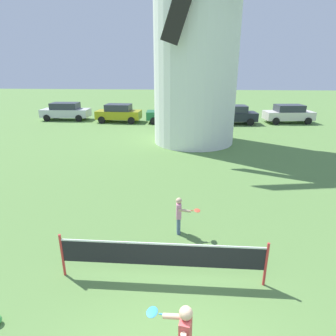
{
  "coord_description": "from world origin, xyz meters",
  "views": [
    {
      "loc": [
        0.15,
        -3.28,
        4.67
      ],
      "look_at": [
        -0.38,
        4.1,
        2.05
      ],
      "focal_mm": 30.63,
      "sensor_mm": 36.0,
      "label": 1
    }
  ],
  "objects_px": {
    "player_far": "(180,214)",
    "parked_car_black": "(233,114)",
    "parked_car_silver": "(66,111)",
    "tennis_net": "(162,255)",
    "parked_car_green": "(170,113)",
    "parked_car_mustard": "(119,113)",
    "windmill": "(197,24)",
    "parked_car_cream": "(289,114)"
  },
  "relations": [
    {
      "from": "parked_car_cream",
      "to": "parked_car_black",
      "type": "bearing_deg",
      "value": -170.83
    },
    {
      "from": "parked_car_green",
      "to": "parked_car_black",
      "type": "bearing_deg",
      "value": -1.38
    },
    {
      "from": "player_far",
      "to": "parked_car_silver",
      "type": "xyz_separation_m",
      "value": [
        -11.1,
        18.44,
        0.16
      ]
    },
    {
      "from": "parked_car_mustard",
      "to": "parked_car_green",
      "type": "relative_size",
      "value": 0.96
    },
    {
      "from": "parked_car_silver",
      "to": "parked_car_green",
      "type": "relative_size",
      "value": 1.05
    },
    {
      "from": "parked_car_black",
      "to": "tennis_net",
      "type": "bearing_deg",
      "value": -102.42
    },
    {
      "from": "player_far",
      "to": "parked_car_mustard",
      "type": "xyz_separation_m",
      "value": [
        -5.98,
        17.73,
        0.15
      ]
    },
    {
      "from": "player_far",
      "to": "parked_car_black",
      "type": "bearing_deg",
      "value": 77.26
    },
    {
      "from": "tennis_net",
      "to": "player_far",
      "type": "xyz_separation_m",
      "value": [
        0.34,
        2.0,
        -0.03
      ]
    },
    {
      "from": "player_far",
      "to": "parked_car_mustard",
      "type": "relative_size",
      "value": 0.29
    },
    {
      "from": "windmill",
      "to": "tennis_net",
      "type": "relative_size",
      "value": 3.06
    },
    {
      "from": "parked_car_mustard",
      "to": "parked_car_black",
      "type": "relative_size",
      "value": 0.97
    },
    {
      "from": "parked_car_green",
      "to": "windmill",
      "type": "bearing_deg",
      "value": -73.44
    },
    {
      "from": "parked_car_black",
      "to": "parked_car_cream",
      "type": "xyz_separation_m",
      "value": [
        4.9,
        0.79,
        0.0
      ]
    },
    {
      "from": "player_far",
      "to": "parked_car_cream",
      "type": "distance_m",
      "value": 20.43
    },
    {
      "from": "tennis_net",
      "to": "parked_car_black",
      "type": "xyz_separation_m",
      "value": [
        4.32,
        19.61,
        0.13
      ]
    },
    {
      "from": "parked_car_mustard",
      "to": "parked_car_cream",
      "type": "distance_m",
      "value": 14.88
    },
    {
      "from": "parked_car_mustard",
      "to": "parked_car_cream",
      "type": "relative_size",
      "value": 0.93
    },
    {
      "from": "parked_car_mustard",
      "to": "player_far",
      "type": "bearing_deg",
      "value": -71.35
    },
    {
      "from": "tennis_net",
      "to": "player_far",
      "type": "relative_size",
      "value": 4.08
    },
    {
      "from": "parked_car_black",
      "to": "parked_car_silver",
      "type": "bearing_deg",
      "value": 176.85
    },
    {
      "from": "tennis_net",
      "to": "parked_car_green",
      "type": "bearing_deg",
      "value": 93.22
    },
    {
      "from": "windmill",
      "to": "tennis_net",
      "type": "xyz_separation_m",
      "value": [
        -0.87,
        -13.07,
        -6.33
      ]
    },
    {
      "from": "windmill",
      "to": "parked_car_green",
      "type": "relative_size",
      "value": 3.49
    },
    {
      "from": "tennis_net",
      "to": "parked_car_mustard",
      "type": "height_order",
      "value": "parked_car_mustard"
    },
    {
      "from": "player_far",
      "to": "parked_car_cream",
      "type": "relative_size",
      "value": 0.27
    },
    {
      "from": "windmill",
      "to": "parked_car_green",
      "type": "xyz_separation_m",
      "value": [
        -1.98,
        6.67,
        -6.21
      ]
    },
    {
      "from": "windmill",
      "to": "parked_car_cream",
      "type": "relative_size",
      "value": 3.37
    },
    {
      "from": "windmill",
      "to": "parked_car_black",
      "type": "distance_m",
      "value": 9.65
    },
    {
      "from": "tennis_net",
      "to": "parked_car_green",
      "type": "distance_m",
      "value": 19.77
    },
    {
      "from": "player_far",
      "to": "parked_car_cream",
      "type": "xyz_separation_m",
      "value": [
        8.88,
        18.4,
        0.16
      ]
    },
    {
      "from": "tennis_net",
      "to": "parked_car_green",
      "type": "xyz_separation_m",
      "value": [
        -1.11,
        19.74,
        0.13
      ]
    },
    {
      "from": "player_far",
      "to": "parked_car_black",
      "type": "height_order",
      "value": "parked_car_black"
    },
    {
      "from": "parked_car_silver",
      "to": "parked_car_cream",
      "type": "xyz_separation_m",
      "value": [
        19.99,
        -0.04,
        -0.0
      ]
    },
    {
      "from": "tennis_net",
      "to": "parked_car_silver",
      "type": "height_order",
      "value": "parked_car_silver"
    },
    {
      "from": "windmill",
      "to": "parked_car_cream",
      "type": "height_order",
      "value": "windmill"
    },
    {
      "from": "parked_car_silver",
      "to": "parked_car_green",
      "type": "distance_m",
      "value": 9.68
    },
    {
      "from": "windmill",
      "to": "player_far",
      "type": "relative_size",
      "value": 12.46
    },
    {
      "from": "parked_car_silver",
      "to": "parked_car_black",
      "type": "height_order",
      "value": "same"
    },
    {
      "from": "player_far",
      "to": "parked_car_black",
      "type": "xyz_separation_m",
      "value": [
        3.98,
        17.61,
        0.16
      ]
    },
    {
      "from": "tennis_net",
      "to": "player_far",
      "type": "distance_m",
      "value": 2.03
    },
    {
      "from": "parked_car_mustard",
      "to": "parked_car_black",
      "type": "distance_m",
      "value": 9.97
    }
  ]
}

